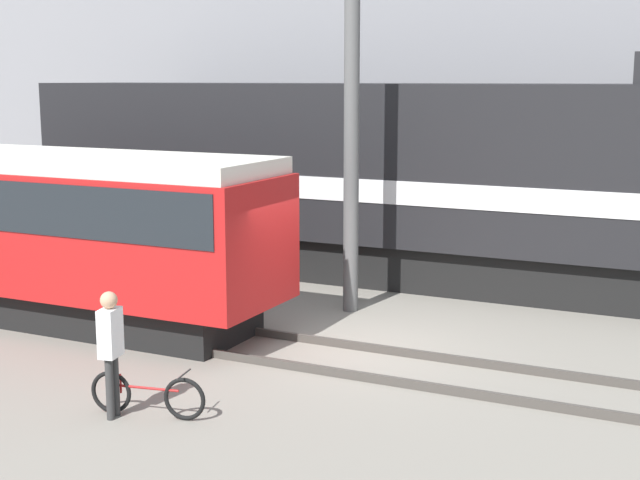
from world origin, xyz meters
name	(u,v)px	position (x,y,z in m)	size (l,w,h in m)	color
ground_plane	(351,349)	(0.00, 0.00, 0.00)	(120.00, 120.00, 0.00)	gray
track_near	(333,356)	(0.00, -0.71, 0.07)	(60.00, 1.50, 0.14)	#47423D
track_far	(449,281)	(0.00, 5.44, 0.07)	(60.00, 1.51, 0.14)	#47423D
freight_locomotive	(383,177)	(-1.62, 5.44, 2.36)	(17.28, 3.04, 5.07)	black
streetcar	(32,223)	(-6.39, -0.71, 1.84)	(10.26, 2.54, 3.22)	black
bicycle	(148,395)	(-1.25, -4.06, 0.31)	(1.68, 0.52, 0.67)	black
person	(111,341)	(-1.66, -4.29, 1.08)	(0.29, 0.40, 1.77)	#333333
utility_pole_left	(352,79)	(-1.06, 2.37, 4.56)	(0.30, 0.30, 9.13)	#595959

